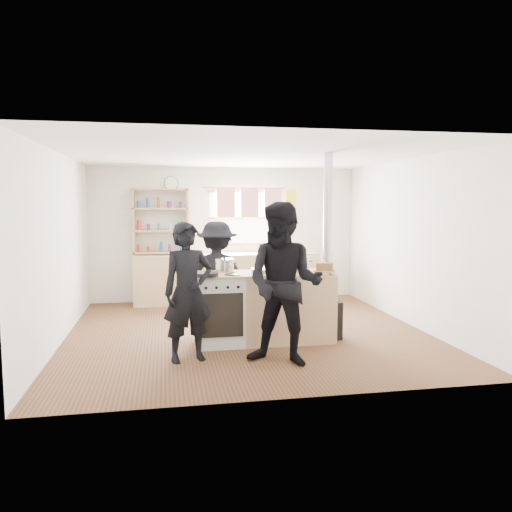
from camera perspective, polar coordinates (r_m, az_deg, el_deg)
name	(u,v)px	position (r m, az deg, el deg)	size (l,w,h in m)	color
ground	(247,332)	(7.22, -1.04, -8.68)	(5.00, 5.00, 0.01)	brown
back_counter	(228,278)	(9.29, -3.27, -2.52)	(3.40, 0.55, 0.90)	tan
shelving_unit	(161,221)	(9.24, -10.83, 3.96)	(1.00, 0.28, 1.20)	tan
thermos	(288,245)	(9.43, 3.67, 1.24)	(0.10, 0.10, 0.29)	silver
cooking_island	(264,307)	(6.61, 0.98, -5.87)	(1.97, 0.64, 0.93)	silver
skillet_greens	(207,274)	(6.21, -5.65, -2.07)	(0.32, 0.32, 0.05)	black
roast_tray	(265,270)	(6.46, 1.06, -1.65)	(0.38, 0.27, 0.06)	silver
stockpot_stove	(225,265)	(6.58, -3.60, -1.07)	(0.25, 0.25, 0.20)	silver
stockpot_counter	(298,264)	(6.63, 4.82, -0.90)	(0.31, 0.31, 0.23)	silver
bread_board	(325,268)	(6.62, 7.84, -1.39)	(0.33, 0.28, 0.12)	tan
flue_heater	(327,291)	(6.84, 8.09, -3.97)	(0.35, 0.35, 2.50)	black
person_near_left	(188,292)	(5.82, -7.77, -4.11)	(0.59, 0.39, 1.62)	black
person_near_right	(284,284)	(5.63, 3.26, -3.24)	(0.90, 0.70, 1.85)	black
person_far	(217,275)	(7.29, -4.46, -2.22)	(1.02, 0.58, 1.57)	black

